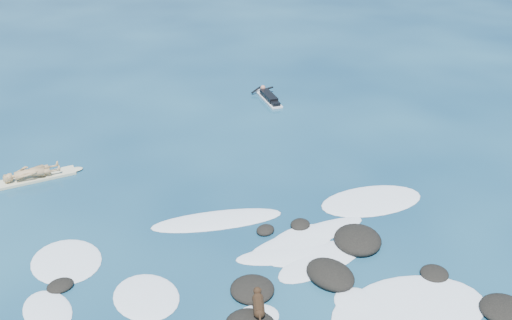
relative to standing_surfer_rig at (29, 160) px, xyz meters
name	(u,v)px	position (x,y,z in m)	size (l,w,h in m)	color
ground	(269,263)	(5.33, -7.34, -0.75)	(160.00, 160.00, 0.00)	#0A2642
reef_rocks	(320,304)	(5.73, -9.37, -0.65)	(12.09, 6.84, 0.49)	black
breaking_foam	(295,264)	(5.95, -7.66, -0.74)	(12.42, 8.13, 0.12)	white
standing_surfer_rig	(29,160)	(0.00, 0.00, 0.00)	(3.35, 0.70, 1.90)	beige
paddling_surfer_rig	(269,97)	(10.35, 3.26, -0.61)	(1.10, 2.46, 0.43)	silver
dog	(258,304)	(4.20, -9.12, -0.30)	(0.51, 1.03, 0.68)	black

